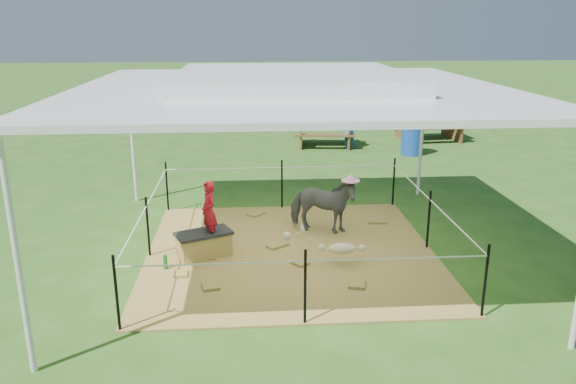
{
  "coord_description": "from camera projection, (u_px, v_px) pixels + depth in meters",
  "views": [
    {
      "loc": [
        -0.66,
        -8.39,
        3.6
      ],
      "look_at": [
        0.0,
        0.6,
        0.85
      ],
      "focal_mm": 35.0,
      "sensor_mm": 36.0,
      "label": 1
    }
  ],
  "objects": [
    {
      "name": "ground",
      "position": [
        291.0,
        253.0,
        9.1
      ],
      "size": [
        90.0,
        90.0,
        0.0
      ],
      "primitive_type": "plane",
      "color": "#2D5919",
      "rests_on": "ground"
    },
    {
      "name": "pony",
      "position": [
        322.0,
        206.0,
        9.75
      ],
      "size": [
        1.29,
        0.86,
        1.0
      ],
      "primitive_type": "imported",
      "rotation": [
        0.0,
        0.0,
        1.27
      ],
      "color": "#49494E",
      "rests_on": "hay_patch"
    },
    {
      "name": "green_bottle",
      "position": [
        165.0,
        262.0,
        8.41
      ],
      "size": [
        0.08,
        0.08,
        0.22
      ],
      "primitive_type": "cylinder",
      "rotation": [
        0.0,
        0.0,
        0.43
      ],
      "color": "#19732B",
      "rests_on": "hay_patch"
    },
    {
      "name": "straw_bale",
      "position": [
        204.0,
        245.0,
        8.86
      ],
      "size": [
        0.9,
        0.7,
        0.36
      ],
      "primitive_type": "cube",
      "rotation": [
        0.0,
        0.0,
        0.43
      ],
      "color": "#A37B3B",
      "rests_on": "hay_patch"
    },
    {
      "name": "rope_fence",
      "position": [
        291.0,
        215.0,
        8.91
      ],
      "size": [
        4.54,
        4.54,
        1.0
      ],
      "color": "black",
      "rests_on": "ground"
    },
    {
      "name": "picnic_table_far",
      "position": [
        429.0,
        126.0,
        17.65
      ],
      "size": [
        2.18,
        1.66,
        0.85
      ],
      "primitive_type": "cube",
      "rotation": [
        0.0,
        0.0,
        0.09
      ],
      "color": "brown",
      "rests_on": "ground"
    },
    {
      "name": "foal",
      "position": [
        342.0,
        247.0,
        8.54
      ],
      "size": [
        1.04,
        0.61,
        0.57
      ],
      "primitive_type": null,
      "rotation": [
        0.0,
        0.0,
        -0.04
      ],
      "color": "#C3B18E",
      "rests_on": "hay_patch"
    },
    {
      "name": "picnic_table_near",
      "position": [
        324.0,
        134.0,
        16.8
      ],
      "size": [
        1.9,
        1.46,
        0.74
      ],
      "primitive_type": "cube",
      "rotation": [
        0.0,
        0.0,
        -0.1
      ],
      "color": "brown",
      "rests_on": "ground"
    },
    {
      "name": "dark_cloth",
      "position": [
        204.0,
        233.0,
        8.8
      ],
      "size": [
        0.97,
        0.77,
        0.04
      ],
      "primitive_type": "cube",
      "rotation": [
        0.0,
        0.0,
        0.43
      ],
      "color": "black",
      "rests_on": "straw_bale"
    },
    {
      "name": "woman",
      "position": [
        209.0,
        205.0,
        8.67
      ],
      "size": [
        0.36,
        0.42,
        0.97
      ],
      "primitive_type": "imported",
      "rotation": [
        0.0,
        0.0,
        -1.14
      ],
      "color": "#B61120",
      "rests_on": "straw_bale"
    },
    {
      "name": "distant_person",
      "position": [
        348.0,
        130.0,
        16.42
      ],
      "size": [
        0.58,
        0.48,
        1.08
      ],
      "primitive_type": "imported",
      "rotation": [
        0.0,
        0.0,
        3.01
      ],
      "color": "#357AC8",
      "rests_on": "ground"
    },
    {
      "name": "canopy_tent",
      "position": [
        291.0,
        85.0,
        8.31
      ],
      "size": [
        6.3,
        6.3,
        2.9
      ],
      "color": "silver",
      "rests_on": "ground"
    },
    {
      "name": "pink_hat",
      "position": [
        323.0,
        174.0,
        9.59
      ],
      "size": [
        0.31,
        0.31,
        0.14
      ],
      "primitive_type": "cylinder",
      "color": "#F990C5",
      "rests_on": "pony"
    },
    {
      "name": "hay_patch",
      "position": [
        291.0,
        252.0,
        9.09
      ],
      "size": [
        4.6,
        4.6,
        0.03
      ],
      "primitive_type": "cube",
      "color": "brown",
      "rests_on": "ground"
    },
    {
      "name": "trash_barrel",
      "position": [
        412.0,
        138.0,
        15.67
      ],
      "size": [
        0.77,
        0.77,
        0.95
      ],
      "primitive_type": "cylinder",
      "rotation": [
        0.0,
        0.0,
        0.33
      ],
      "color": "#1644A9",
      "rests_on": "ground"
    }
  ]
}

